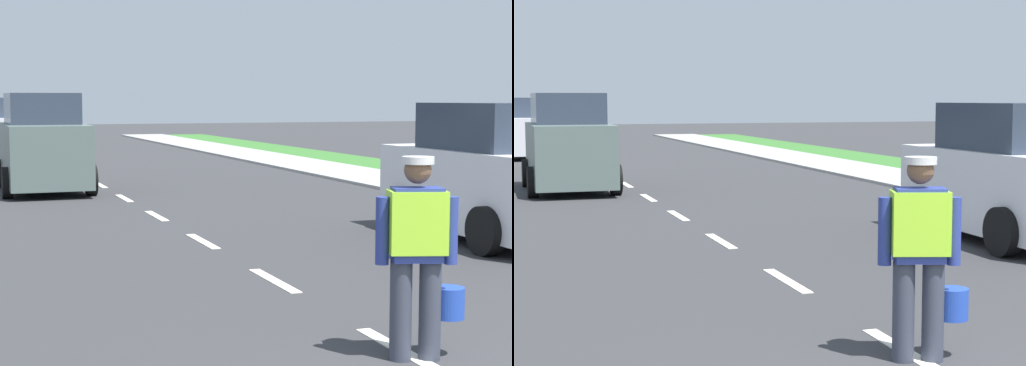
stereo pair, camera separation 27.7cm
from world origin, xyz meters
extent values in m
plane|color=#333335|center=(0.00, 21.00, 0.00)|extent=(96.00, 96.00, 0.00)
cube|color=silver|center=(0.00, 2.70, 0.01)|extent=(0.14, 1.40, 0.01)
cube|color=silver|center=(0.00, 5.70, 0.01)|extent=(0.14, 1.40, 0.01)
cube|color=silver|center=(0.00, 8.70, 0.01)|extent=(0.14, 1.40, 0.01)
cube|color=silver|center=(0.00, 11.70, 0.01)|extent=(0.14, 1.40, 0.01)
cube|color=silver|center=(0.00, 14.70, 0.01)|extent=(0.14, 1.40, 0.01)
cube|color=silver|center=(0.00, 17.70, 0.01)|extent=(0.14, 1.40, 0.01)
cube|color=silver|center=(0.00, 20.70, 0.01)|extent=(0.14, 1.40, 0.01)
cube|color=silver|center=(0.00, 23.70, 0.01)|extent=(0.14, 1.40, 0.01)
cube|color=silver|center=(0.00, 26.70, 0.01)|extent=(0.14, 1.40, 0.01)
cube|color=silver|center=(0.00, 29.70, 0.01)|extent=(0.14, 1.40, 0.01)
cube|color=silver|center=(0.00, 32.70, 0.01)|extent=(0.14, 1.40, 0.01)
cube|color=silver|center=(0.00, 35.70, 0.01)|extent=(0.14, 1.40, 0.01)
cube|color=silver|center=(0.00, 38.70, 0.01)|extent=(0.14, 1.40, 0.01)
cube|color=silver|center=(0.00, 41.70, 0.01)|extent=(0.14, 1.40, 0.01)
cube|color=silver|center=(0.00, 44.70, 0.01)|extent=(0.14, 1.40, 0.01)
cube|color=silver|center=(0.00, 47.70, 0.01)|extent=(0.14, 1.40, 0.01)
cylinder|color=#383D4C|center=(-0.13, 2.46, 0.41)|extent=(0.18, 0.18, 0.82)
cylinder|color=#383D4C|center=(0.09, 2.38, 0.41)|extent=(0.18, 0.18, 0.82)
cube|color=navy|center=(-0.02, 2.42, 1.12)|extent=(0.45, 0.35, 0.60)
cube|color=#A5EA33|center=(-0.02, 2.42, 1.14)|extent=(0.52, 0.41, 0.51)
cylinder|color=navy|center=(-0.29, 2.51, 1.07)|extent=(0.11, 0.11, 0.55)
cylinder|color=navy|center=(0.25, 2.34, 1.07)|extent=(0.11, 0.11, 0.55)
sphere|color=brown|center=(-0.02, 2.42, 1.56)|extent=(0.22, 0.22, 0.22)
cylinder|color=silver|center=(-0.02, 2.42, 1.64)|extent=(0.26, 0.26, 0.06)
cylinder|color=#2347B7|center=(0.30, 2.42, 0.45)|extent=(0.26, 0.26, 0.26)
cube|color=silver|center=(-1.86, 28.65, 0.82)|extent=(1.81, 4.11, 1.28)
cube|color=#2D3847|center=(-1.86, 28.75, 1.81)|extent=(1.59, 2.26, 0.70)
cylinder|color=black|center=(-0.94, 27.37, 0.34)|extent=(0.22, 0.68, 0.68)
cylinder|color=black|center=(-0.94, 29.92, 0.34)|extent=(0.22, 0.68, 0.68)
cube|color=silver|center=(4.20, 7.46, 0.77)|extent=(1.76, 3.82, 1.19)
cube|color=#2D3847|center=(4.20, 7.36, 1.72)|extent=(1.55, 2.10, 0.70)
cylinder|color=black|center=(3.30, 8.64, 0.34)|extent=(0.22, 0.68, 0.68)
cylinder|color=black|center=(5.10, 8.64, 0.34)|extent=(0.22, 0.68, 0.68)
cylinder|color=black|center=(3.30, 6.28, 0.34)|extent=(0.22, 0.68, 0.68)
cube|color=slate|center=(-1.46, 16.78, 0.87)|extent=(1.74, 4.03, 1.37)
cube|color=#2D3847|center=(-1.46, 16.88, 1.90)|extent=(1.53, 2.22, 0.70)
cylinder|color=black|center=(-0.57, 15.53, 0.34)|extent=(0.22, 0.68, 0.68)
cylinder|color=black|center=(-2.35, 15.53, 0.34)|extent=(0.22, 0.68, 0.68)
cylinder|color=black|center=(-0.57, 18.03, 0.34)|extent=(0.22, 0.68, 0.68)
cylinder|color=black|center=(-2.35, 18.03, 0.34)|extent=(0.22, 0.68, 0.68)
camera|label=1|loc=(-3.60, -3.70, 2.13)|focal=61.18mm
camera|label=2|loc=(-3.33, -3.79, 2.13)|focal=61.18mm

